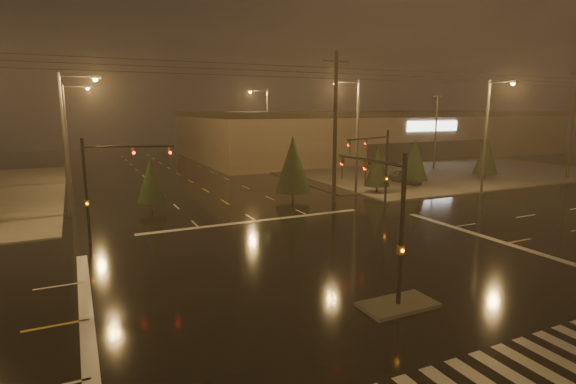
# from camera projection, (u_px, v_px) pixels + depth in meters

# --- Properties ---
(ground) EXTENTS (140.00, 140.00, 0.00)m
(ground) POSITION_uv_depth(u_px,v_px,m) (343.00, 273.00, 21.03)
(ground) COLOR black
(ground) RESTS_ON ground
(sidewalk_ne) EXTENTS (36.00, 36.00, 0.12)m
(sidewalk_ne) POSITION_uv_depth(u_px,v_px,m) (412.00, 166.00, 60.35)
(sidewalk_ne) COLOR #46443F
(sidewalk_ne) RESTS_ON ground
(median_island) EXTENTS (3.00, 1.60, 0.15)m
(median_island) POSITION_uv_depth(u_px,v_px,m) (398.00, 305.00, 17.47)
(median_island) COLOR #46443F
(median_island) RESTS_ON ground
(crosswalk) EXTENTS (15.00, 2.60, 0.01)m
(crosswalk) POSITION_uv_depth(u_px,v_px,m) (509.00, 374.00, 13.05)
(crosswalk) COLOR beige
(crosswalk) RESTS_ON ground
(stop_bar_far) EXTENTS (16.00, 0.50, 0.01)m
(stop_bar_far) POSITION_uv_depth(u_px,v_px,m) (256.00, 221.00, 30.79)
(stop_bar_far) COLOR beige
(stop_bar_far) RESTS_ON ground
(parking_lot) EXTENTS (50.00, 24.00, 0.08)m
(parking_lot) POSITION_uv_depth(u_px,v_px,m) (451.00, 165.00, 60.69)
(parking_lot) COLOR black
(parking_lot) RESTS_ON ground
(retail_building) EXTENTS (60.20, 28.30, 7.20)m
(retail_building) POSITION_uv_depth(u_px,v_px,m) (373.00, 131.00, 75.96)
(retail_building) COLOR brown
(retail_building) RESTS_ON ground
(signal_mast_median) EXTENTS (0.25, 4.59, 6.00)m
(signal_mast_median) POSITION_uv_depth(u_px,v_px,m) (387.00, 208.00, 17.62)
(signal_mast_median) COLOR black
(signal_mast_median) RESTS_ON ground
(signal_mast_ne) EXTENTS (4.84, 1.86, 6.00)m
(signal_mast_ne) POSITION_uv_depth(u_px,v_px,m) (379.00, 161.00, 33.35)
(signal_mast_ne) COLOR black
(signal_mast_ne) RESTS_ON ground
(signal_mast_nw) EXTENTS (4.84, 1.86, 6.00)m
(signal_mast_nw) POSITION_uv_depth(u_px,v_px,m) (104.00, 177.00, 25.31)
(signal_mast_nw) COLOR black
(signal_mast_nw) RESTS_ON ground
(streetlight_1) EXTENTS (2.77, 0.32, 10.00)m
(streetlight_1) POSITION_uv_depth(u_px,v_px,m) (69.00, 135.00, 31.20)
(streetlight_1) COLOR #38383A
(streetlight_1) RESTS_ON ground
(streetlight_2) EXTENTS (2.77, 0.32, 10.00)m
(streetlight_2) POSITION_uv_depth(u_px,v_px,m) (69.00, 127.00, 45.40)
(streetlight_2) COLOR #38383A
(streetlight_2) RESTS_ON ground
(streetlight_3) EXTENTS (2.77, 0.32, 10.00)m
(streetlight_3) POSITION_uv_depth(u_px,v_px,m) (354.00, 130.00, 38.90)
(streetlight_3) COLOR #38383A
(streetlight_3) RESTS_ON ground
(streetlight_4) EXTENTS (2.77, 0.32, 10.00)m
(streetlight_4) POSITION_uv_depth(u_px,v_px,m) (265.00, 123.00, 56.65)
(streetlight_4) COLOR #38383A
(streetlight_4) RESTS_ON ground
(streetlight_6) EXTENTS (0.32, 2.77, 10.00)m
(streetlight_6) POSITION_uv_depth(u_px,v_px,m) (489.00, 129.00, 39.21)
(streetlight_6) COLOR #38383A
(streetlight_6) RESTS_ON ground
(utility_pole_1) EXTENTS (2.20, 0.32, 12.00)m
(utility_pole_1) POSITION_uv_depth(u_px,v_px,m) (335.00, 127.00, 35.72)
(utility_pole_1) COLOR black
(utility_pole_1) RESTS_ON ground
(utility_pole_2) EXTENTS (2.20, 0.32, 12.00)m
(utility_pole_2) POSITION_uv_depth(u_px,v_px,m) (573.00, 122.00, 48.43)
(utility_pole_2) COLOR black
(utility_pole_2) RESTS_ON ground
(conifer_0) EXTENTS (2.32, 2.32, 4.33)m
(conifer_0) POSITION_uv_depth(u_px,v_px,m) (378.00, 166.00, 40.44)
(conifer_0) COLOR black
(conifer_0) RESTS_ON ground
(conifer_1) EXTENTS (2.54, 2.54, 4.67)m
(conifer_1) POSITION_uv_depth(u_px,v_px,m) (415.00, 160.00, 43.90)
(conifer_1) COLOR black
(conifer_1) RESTS_ON ground
(conifer_2) EXTENTS (2.52, 2.52, 4.64)m
(conifer_2) POSITION_uv_depth(u_px,v_px,m) (486.00, 155.00, 47.91)
(conifer_2) COLOR black
(conifer_2) RESTS_ON ground
(conifer_3) EXTENTS (2.12, 2.12, 4.01)m
(conifer_3) POSITION_uv_depth(u_px,v_px,m) (151.00, 180.00, 33.46)
(conifer_3) COLOR black
(conifer_3) RESTS_ON ground
(conifer_4) EXTENTS (3.00, 3.00, 5.39)m
(conifer_4) POSITION_uv_depth(u_px,v_px,m) (293.00, 164.00, 37.50)
(conifer_4) COLOR black
(conifer_4) RESTS_ON ground
(car_parked) EXTENTS (1.80, 4.05, 1.35)m
(car_parked) POSITION_uv_depth(u_px,v_px,m) (405.00, 177.00, 46.10)
(car_parked) COLOR black
(car_parked) RESTS_ON ground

